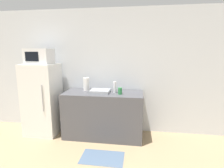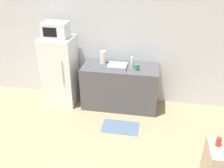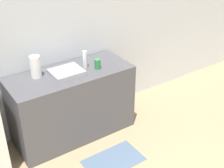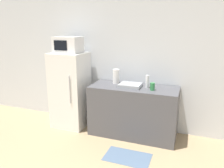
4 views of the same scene
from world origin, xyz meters
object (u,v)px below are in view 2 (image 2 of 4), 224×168
(refrigerator, at_px, (60,71))
(bottle_tall, at_px, (132,62))
(bottle_short, at_px, (137,67))
(jar, at_px, (219,142))
(paper_towel_roll, at_px, (103,57))
(microwave, at_px, (56,30))

(refrigerator, distance_m, bottle_tall, 1.56)
(bottle_short, relative_size, jar, 1.15)
(bottle_short, distance_m, jar, 2.35)
(bottle_short, bearing_deg, paper_towel_roll, 163.22)
(bottle_tall, bearing_deg, jar, -60.15)
(bottle_tall, relative_size, paper_towel_roll, 0.83)
(bottle_tall, height_order, bottle_short, bottle_tall)
(bottle_tall, bearing_deg, refrigerator, -178.35)
(jar, distance_m, paper_towel_roll, 2.94)
(refrigerator, bearing_deg, paper_towel_roll, 9.36)
(refrigerator, relative_size, paper_towel_roll, 5.50)
(microwave, xyz_separation_m, jar, (2.77, -2.12, -0.61))
(microwave, bearing_deg, paper_towel_roll, 9.43)
(jar, height_order, paper_towel_roll, paper_towel_roll)
(refrigerator, xyz_separation_m, bottle_tall, (1.53, 0.04, 0.30))
(paper_towel_roll, bearing_deg, microwave, -170.57)
(bottle_short, bearing_deg, bottle_tall, 135.45)
(microwave, bearing_deg, jar, -37.46)
(refrigerator, xyz_separation_m, paper_towel_roll, (0.91, 0.15, 0.32))
(paper_towel_roll, bearing_deg, bottle_short, -16.78)
(refrigerator, bearing_deg, bottle_short, -2.40)
(bottle_tall, relative_size, jar, 2.05)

